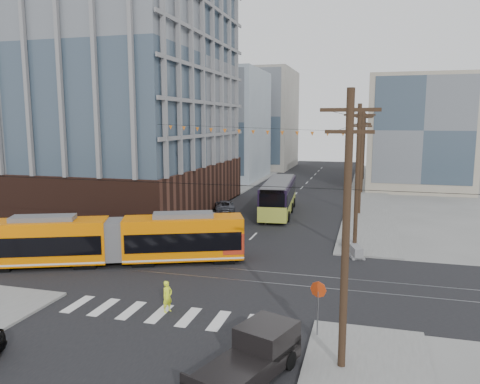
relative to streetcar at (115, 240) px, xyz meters
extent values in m
plane|color=slate|center=(7.27, -3.92, -1.69)|extent=(160.00, 160.00, 0.00)
cube|color=#381E16|center=(-14.73, 19.08, 12.61)|extent=(30.00, 25.00, 28.60)
cube|color=#8C99A5|center=(-9.73, 48.08, 7.31)|extent=(18.00, 16.00, 18.00)
cube|color=gray|center=(23.27, 44.08, 6.31)|extent=(14.00, 14.00, 16.00)
cube|color=gray|center=(-6.73, 68.08, 8.31)|extent=(16.00, 18.00, 20.00)
cube|color=#8C99A5|center=(25.27, 64.08, 5.31)|extent=(16.00, 16.00, 14.00)
cylinder|color=black|center=(15.77, -9.92, 3.81)|extent=(0.30, 0.30, 11.00)
cylinder|color=black|center=(15.77, 52.08, 3.81)|extent=(0.30, 0.30, 11.00)
imported|color=#B3BCC4|center=(1.98, 8.79, -1.00)|extent=(2.36, 4.38, 1.37)
imported|color=silver|center=(1.68, 13.94, -1.06)|extent=(3.28, 4.67, 1.26)
imported|color=#454751|center=(1.64, 20.00, -1.07)|extent=(3.41, 4.85, 1.23)
imported|color=#E9FF2B|center=(6.77, -6.56, -0.86)|extent=(0.60, 0.71, 1.65)
cube|color=slate|center=(15.57, 7.22, -1.28)|extent=(2.02, 4.14, 0.81)
camera|label=1|loc=(16.46, -27.73, 8.14)|focal=35.00mm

